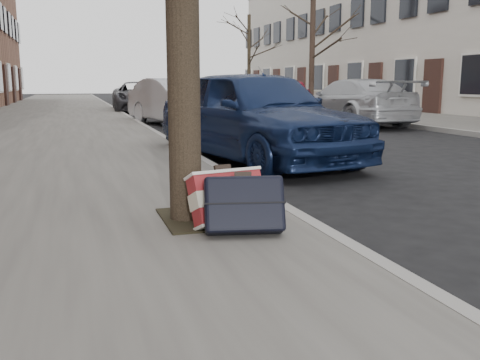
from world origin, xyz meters
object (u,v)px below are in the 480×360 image
object	(u,v)px
car_near_front	(256,115)
car_near_mid	(177,102)
suitcase_red	(228,198)
suitcase_navy	(244,204)

from	to	relation	value
car_near_front	car_near_mid	size ratio (longest dim) A/B	1.06
suitcase_red	suitcase_navy	distance (m)	0.26
suitcase_navy	car_near_front	world-z (taller)	car_near_front
car_near_mid	car_near_front	bearing A→B (deg)	-107.88
suitcase_navy	car_near_mid	xyz separation A→B (m)	(1.78, 11.94, 0.33)
suitcase_red	suitcase_navy	world-z (taller)	suitcase_navy
suitcase_red	suitcase_navy	xyz separation A→B (m)	(0.05, -0.26, 0.00)
suitcase_red	car_near_mid	xyz separation A→B (m)	(1.83, 11.68, 0.34)
car_near_front	car_near_mid	xyz separation A→B (m)	(0.21, 7.66, -0.06)
suitcase_red	car_near_mid	size ratio (longest dim) A/B	0.14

